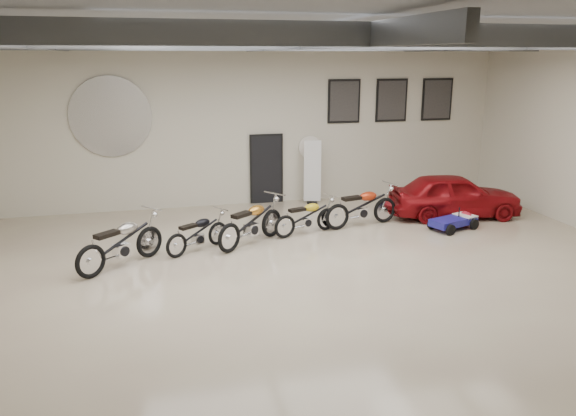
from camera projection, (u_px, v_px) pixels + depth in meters
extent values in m
cube|color=#B5A98A|center=(302.00, 272.00, 12.02)|extent=(16.00, 12.00, 0.01)
cube|color=slate|center=(303.00, 27.00, 10.70)|extent=(16.00, 12.00, 0.01)
cube|color=beige|center=(249.00, 123.00, 16.98)|extent=(16.00, 0.02, 5.00)
cube|color=black|center=(266.00, 170.00, 17.43)|extent=(0.92, 0.08, 2.10)
imported|color=maroon|center=(454.00, 195.00, 15.98)|extent=(2.00, 3.87, 1.26)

